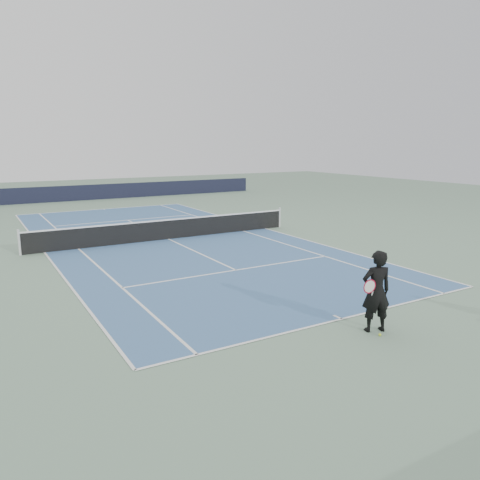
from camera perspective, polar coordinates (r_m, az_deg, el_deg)
ground at (r=22.35m, az=-8.71°, el=0.09°), size 80.00×80.00×0.00m
court_surface at (r=22.35m, az=-8.72°, el=0.10°), size 10.97×23.77×0.01m
tennis_net at (r=22.26m, az=-8.75°, el=1.36°), size 12.90×0.10×1.07m
windscreen_far at (r=39.29m, az=-18.54°, el=5.49°), size 30.00×0.25×1.20m
tennis_player at (r=11.66m, az=16.27°, el=-6.02°), size 0.89×0.75×2.00m
tennis_ball at (r=11.72m, az=16.68°, el=-10.99°), size 0.07×0.07×0.07m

